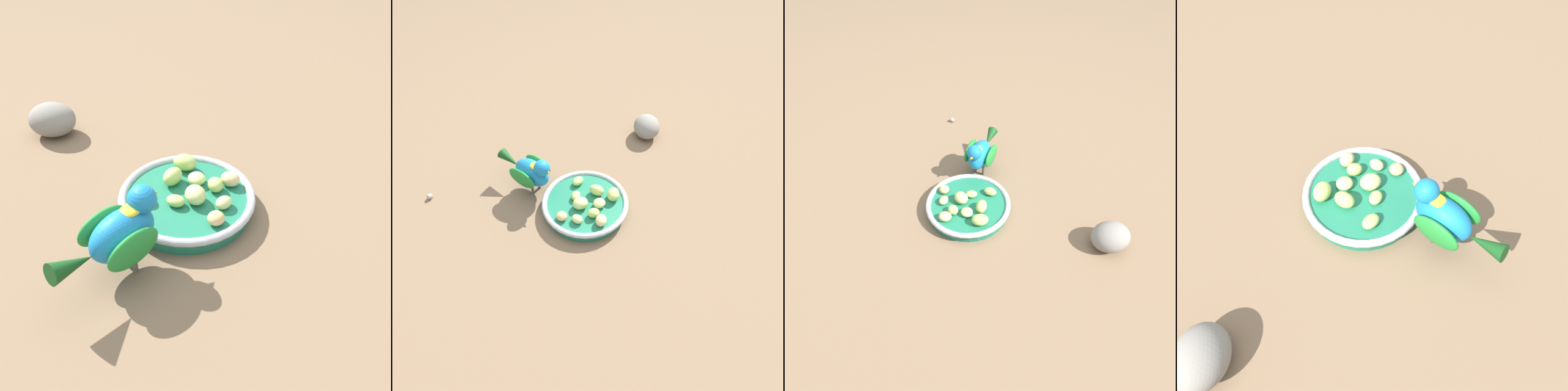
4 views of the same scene
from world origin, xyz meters
TOP-DOWN VIEW (x-y plane):
  - ground_plane at (0.00, 0.00)m, footprint 4.00×4.00m
  - feeding_bowl at (0.03, 0.01)m, footprint 0.21×0.21m
  - apple_piece_0 at (0.05, -0.05)m, footprint 0.04×0.04m
  - apple_piece_1 at (0.04, 0.03)m, footprint 0.05×0.04m
  - apple_piece_2 at (-0.00, -0.01)m, footprint 0.04×0.04m
  - apple_piece_3 at (-0.01, 0.02)m, footprint 0.04×0.04m
  - apple_piece_4 at (0.05, 0.07)m, footprint 0.04×0.03m
  - apple_piece_5 at (0.05, -0.00)m, footprint 0.03×0.03m
  - apple_piece_6 at (0.01, 0.06)m, footprint 0.04×0.03m
  - apple_piece_7 at (-0.01, 0.08)m, footprint 0.03×0.04m
  - apple_piece_8 at (-0.04, 0.00)m, footprint 0.04×0.04m
  - apple_piece_9 at (0.08, 0.06)m, footprint 0.03×0.03m
  - parrot at (0.16, -0.05)m, footprint 0.15×0.12m
  - rock_large at (-0.15, -0.28)m, footprint 0.08×0.09m

SIDE VIEW (x-z plane):
  - ground_plane at x=0.00m, z-range 0.00..0.00m
  - feeding_bowl at x=0.03m, z-range 0.00..0.03m
  - rock_large at x=-0.15m, z-range 0.00..0.06m
  - apple_piece_5 at x=0.05m, z-range 0.03..0.04m
  - apple_piece_4 at x=0.05m, z-range 0.03..0.04m
  - apple_piece_3 at x=-0.01m, z-range 0.03..0.04m
  - apple_piece_0 at x=0.05m, z-range 0.03..0.04m
  - apple_piece_9 at x=0.08m, z-range 0.03..0.04m
  - apple_piece_6 at x=0.01m, z-range 0.03..0.05m
  - apple_piece_7 at x=-0.01m, z-range 0.03..0.05m
  - apple_piece_1 at x=0.04m, z-range 0.03..0.05m
  - apple_piece_2 at x=0.00m, z-range 0.03..0.05m
  - apple_piece_8 at x=-0.04m, z-range 0.03..0.05m
  - parrot at x=0.16m, z-range 0.01..0.13m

